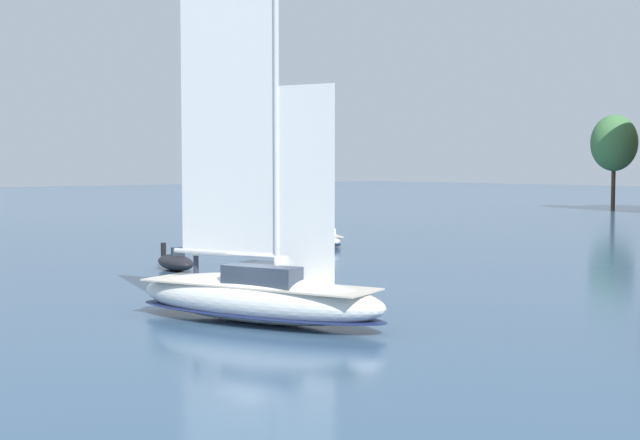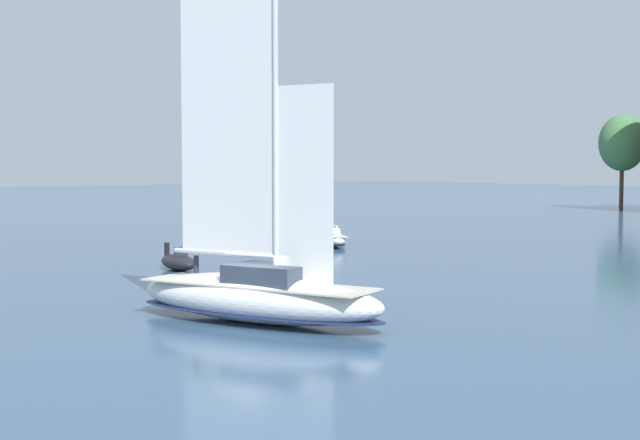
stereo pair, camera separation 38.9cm
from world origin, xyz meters
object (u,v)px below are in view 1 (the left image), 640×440
sailboat_main (258,292)px  sailboat_moored_mid_channel (326,238)px  motor_tender (175,262)px  tree_shore_right (614,143)px

sailboat_main → sailboat_moored_mid_channel: 30.90m
sailboat_main → motor_tender: (-15.84, 6.17, -0.68)m
tree_shore_right → sailboat_moored_mid_channel: 63.80m
tree_shore_right → motor_tender: 80.56m
sailboat_main → sailboat_moored_mid_channel: size_ratio=1.76×
tree_shore_right → sailboat_main: 91.48m
tree_shore_right → sailboat_moored_mid_channel: (14.58, -61.61, -7.95)m
motor_tender → sailboat_main: bearing=-21.3°
sailboat_moored_mid_channel → tree_shore_right: bearing=103.3°
sailboat_moored_mid_channel → motor_tender: sailboat_moored_mid_channel is taller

